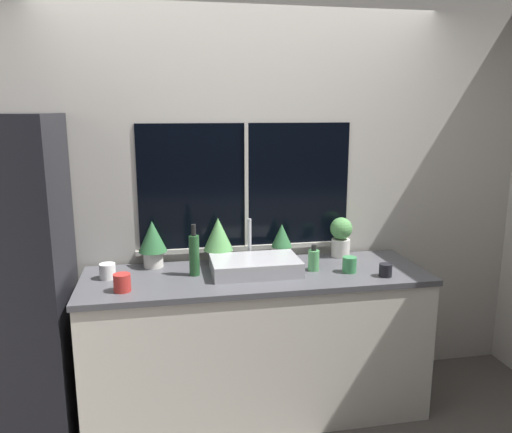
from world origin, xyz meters
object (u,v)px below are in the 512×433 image
sink (255,265)px  mug_black (386,270)px  refrigerator (11,284)px  potted_plant_far_right (341,235)px  mug_white (108,271)px  potted_plant_far_left (153,241)px  soap_bottle (314,260)px  potted_plant_center_left (218,236)px  bottle_tall (194,254)px  mug_red (122,283)px  potted_plant_center_right (282,241)px  mug_green (349,265)px

sink → mug_black: size_ratio=6.91×
refrigerator → potted_plant_far_right: (2.01, 0.23, 0.12)m
mug_black → mug_white: size_ratio=0.82×
potted_plant_far_left → mug_black: potted_plant_far_left is taller
refrigerator → mug_black: (2.12, -0.21, 0.02)m
potted_plant_far_right → soap_bottle: size_ratio=1.64×
refrigerator → potted_plant_center_left: size_ratio=6.24×
potted_plant_far_left → soap_bottle: size_ratio=1.82×
potted_plant_center_left → bottle_tall: size_ratio=0.96×
potted_plant_far_left → potted_plant_far_right: 1.23m
potted_plant_center_left → bottle_tall: bearing=-128.4°
bottle_tall → mug_white: size_ratio=3.33×
soap_bottle → mug_red: bearing=-172.2°
potted_plant_far_left → mug_black: size_ratio=3.86×
soap_bottle → potted_plant_center_left: bearing=155.3°
soap_bottle → mug_black: soap_bottle is taller
potted_plant_center_right → soap_bottle: (0.14, -0.26, -0.06)m
potted_plant_far_left → sink: bearing=-21.2°
sink → mug_white: (-0.86, 0.05, -0.00)m
refrigerator → mug_green: (1.94, -0.10, 0.03)m
refrigerator → mug_white: bearing=5.6°
potted_plant_center_left → potted_plant_far_right: size_ratio=1.12×
potted_plant_center_right → potted_plant_far_right: size_ratio=0.90×
sink → mug_red: bearing=-167.2°
potted_plant_center_left → mug_green: potted_plant_center_left is taller
potted_plant_far_right → bottle_tall: 1.01m
potted_plant_far_right → mug_red: potted_plant_far_right is taller
sink → potted_plant_center_left: (-0.19, 0.23, 0.13)m
mug_black → mug_green: bearing=147.9°
mug_red → mug_green: size_ratio=1.03×
potted_plant_center_left → mug_green: 0.84m
potted_plant_far_right → bottle_tall: bearing=-168.0°
bottle_tall → mug_red: 0.46m
potted_plant_center_left → soap_bottle: size_ratio=1.84×
sink → soap_bottle: size_ratio=3.26×
potted_plant_far_left → soap_bottle: bearing=-14.8°
sink → soap_bottle: 0.36m
soap_bottle → potted_plant_far_right: bearing=43.7°
sink → mug_green: (0.56, -0.10, 0.00)m
bottle_tall → mug_red: size_ratio=3.17×
potted_plant_far_left → mug_red: potted_plant_far_left is taller
mug_red → refrigerator: bearing=163.8°
soap_bottle → mug_white: size_ratio=1.74×
mug_white → mug_green: mug_green is taller
mug_black → mug_white: mug_white is taller
potted_plant_center_left → mug_black: size_ratio=3.90×
mug_black → mug_green: size_ratio=0.80×
potted_plant_center_right → mug_white: potted_plant_center_right is taller
soap_bottle → bottle_tall: bearing=176.5°
sink → mug_black: bearing=-15.7°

